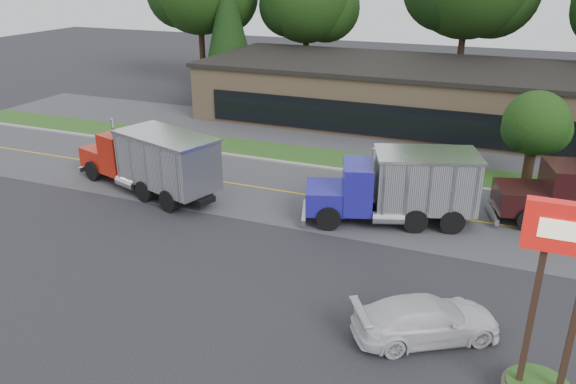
{
  "coord_description": "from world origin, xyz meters",
  "views": [
    {
      "loc": [
        8.76,
        -16.34,
        11.24
      ],
      "look_at": [
        0.05,
        4.97,
        1.8
      ],
      "focal_mm": 35.0,
      "sensor_mm": 36.0,
      "label": 1
    }
  ],
  "objects_px": {
    "dump_truck_red": "(152,159)",
    "dump_truck_blue": "(401,185)",
    "rally_car": "(426,319)",
    "bilo_sign": "(548,341)"
  },
  "relations": [
    {
      "from": "dump_truck_red",
      "to": "dump_truck_blue",
      "type": "xyz_separation_m",
      "value": [
        12.67,
        1.24,
        -0.01
      ]
    },
    {
      "from": "dump_truck_blue",
      "to": "dump_truck_red",
      "type": "bearing_deg",
      "value": -12.97
    },
    {
      "from": "rally_car",
      "to": "dump_truck_red",
      "type": "bearing_deg",
      "value": 32.32
    },
    {
      "from": "dump_truck_red",
      "to": "rally_car",
      "type": "height_order",
      "value": "dump_truck_red"
    },
    {
      "from": "dump_truck_red",
      "to": "dump_truck_blue",
      "type": "distance_m",
      "value": 12.73
    },
    {
      "from": "rally_car",
      "to": "dump_truck_blue",
      "type": "bearing_deg",
      "value": -15.16
    },
    {
      "from": "dump_truck_red",
      "to": "rally_car",
      "type": "xyz_separation_m",
      "value": [
        15.31,
        -7.18,
        -1.12
      ]
    },
    {
      "from": "bilo_sign",
      "to": "dump_truck_red",
      "type": "relative_size",
      "value": 0.63
    },
    {
      "from": "bilo_sign",
      "to": "dump_truck_red",
      "type": "height_order",
      "value": "bilo_sign"
    },
    {
      "from": "bilo_sign",
      "to": "dump_truck_blue",
      "type": "bearing_deg",
      "value": 120.43
    }
  ]
}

